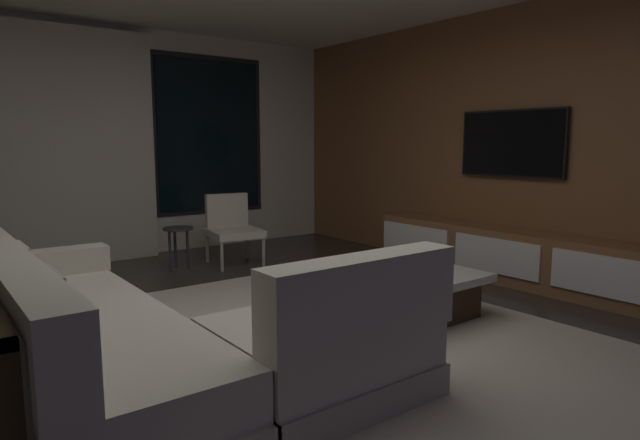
{
  "coord_description": "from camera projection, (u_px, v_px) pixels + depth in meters",
  "views": [
    {
      "loc": [
        -1.89,
        -2.95,
        1.35
      ],
      "look_at": [
        1.0,
        0.83,
        0.68
      ],
      "focal_mm": 30.65,
      "sensor_mm": 36.0,
      "label": 1
    }
  ],
  "objects": [
    {
      "name": "accent_chair_near_window",
      "position": [
        232.0,
        225.0,
        6.15
      ],
      "size": [
        0.61,
        0.63,
        0.78
      ],
      "color": "#B2ADA0",
      "rests_on": "floor"
    },
    {
      "name": "media_wall",
      "position": [
        541.0,
        143.0,
        5.29
      ],
      "size": [
        0.12,
        7.8,
        2.7
      ],
      "color": "brown",
      "rests_on": "floor"
    },
    {
      "name": "book_stack_on_coffee_table",
      "position": [
        377.0,
        269.0,
        4.13
      ],
      "size": [
        0.28,
        0.22,
        0.1
      ],
      "color": "tan",
      "rests_on": "coffee_table"
    },
    {
      "name": "sectional_couch",
      "position": [
        145.0,
        342.0,
        2.94
      ],
      "size": [
        1.98,
        2.5,
        0.82
      ],
      "color": "#B1A997",
      "rests_on": "floor"
    },
    {
      "name": "back_wall_with_window",
      "position": [
        100.0,
        144.0,
        6.27
      ],
      "size": [
        6.6,
        0.3,
        2.7
      ],
      "color": "silver",
      "rests_on": "floor"
    },
    {
      "name": "coffee_table",
      "position": [
        390.0,
        292.0,
        4.31
      ],
      "size": [
        1.16,
        1.16,
        0.36
      ],
      "color": "#362613",
      "rests_on": "floor"
    },
    {
      "name": "mounted_tv",
      "position": [
        511.0,
        143.0,
        5.43
      ],
      "size": [
        0.05,
        1.15,
        0.67
      ],
      "color": "black"
    },
    {
      "name": "area_rug",
      "position": [
        327.0,
        339.0,
        3.78
      ],
      "size": [
        3.2,
        3.8,
        0.01
      ],
      "primitive_type": "cube",
      "color": "beige",
      "rests_on": "floor"
    },
    {
      "name": "floor",
      "position": [
        277.0,
        347.0,
        3.64
      ],
      "size": [
        9.2,
        9.2,
        0.0
      ],
      "primitive_type": "plane",
      "color": "#332B26"
    },
    {
      "name": "side_stool",
      "position": [
        178.0,
        235.0,
        5.85
      ],
      "size": [
        0.32,
        0.32,
        0.46
      ],
      "color": "#333338",
      "rests_on": "floor"
    },
    {
      "name": "media_console",
      "position": [
        513.0,
        257.0,
        5.32
      ],
      "size": [
        0.46,
        3.1,
        0.52
      ],
      "color": "brown",
      "rests_on": "floor"
    }
  ]
}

